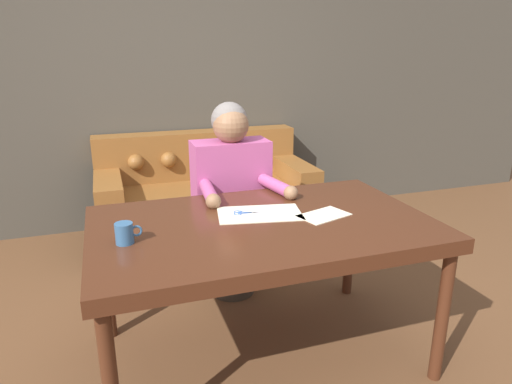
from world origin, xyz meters
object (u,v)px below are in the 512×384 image
Objects in this scene: dining_table at (263,234)px; mug at (125,233)px; couch at (205,200)px; person at (232,200)px; scissors at (247,213)px.

dining_table is 14.15× the size of mug.
dining_table is 0.64m from mug.
mug is at bearing -112.16° from couch.
scissors is at bearing -97.69° from person.
scissors is at bearing 16.95° from mug.
person is 10.92× the size of mug.
couch is 15.33× the size of mug.
mug is (-0.71, -1.75, 0.49)m from couch.
mug is (-0.63, -0.05, 0.11)m from dining_table.
dining_table is 1.30× the size of person.
scissors is 0.62m from mug.
scissors is at bearing 107.88° from dining_table.
person is at bearing -92.78° from couch.
couch is 8.43× the size of scissors.
couch is (0.08, 1.70, -0.38)m from dining_table.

